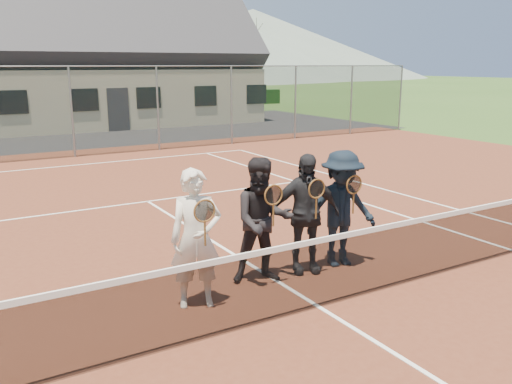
% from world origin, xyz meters
% --- Properties ---
extents(ground, '(220.00, 220.00, 0.00)m').
position_xyz_m(ground, '(0.00, 20.00, 0.00)').
color(ground, '#2C4C1B').
rests_on(ground, ground).
extents(court_surface, '(30.00, 30.00, 0.02)m').
position_xyz_m(court_surface, '(0.00, 0.00, 0.01)').
color(court_surface, '#562819').
rests_on(court_surface, ground).
extents(hedge_row, '(40.00, 1.20, 1.10)m').
position_xyz_m(hedge_row, '(0.00, 32.00, 0.55)').
color(hedge_row, black).
rests_on(hedge_row, ground).
extents(hill_centre, '(120.00, 120.00, 22.00)m').
position_xyz_m(hill_centre, '(20.00, 95.00, 11.00)').
color(hill_centre, slate).
rests_on(hill_centre, ground).
extents(hill_east, '(90.00, 90.00, 14.00)m').
position_xyz_m(hill_east, '(55.00, 95.00, 7.00)').
color(hill_east, slate).
rests_on(hill_east, ground).
extents(court_markings, '(11.03, 23.83, 0.01)m').
position_xyz_m(court_markings, '(0.00, 0.00, 0.02)').
color(court_markings, white).
rests_on(court_markings, court_surface).
extents(tennis_net, '(11.68, 0.08, 1.10)m').
position_xyz_m(tennis_net, '(0.00, 0.00, 0.54)').
color(tennis_net, slate).
rests_on(tennis_net, ground).
extents(perimeter_fence, '(30.07, 0.07, 3.02)m').
position_xyz_m(perimeter_fence, '(0.00, 13.50, 1.52)').
color(perimeter_fence, slate).
rests_on(perimeter_fence, ground).
extents(clubhouse, '(15.60, 8.20, 7.70)m').
position_xyz_m(clubhouse, '(4.00, 24.00, 3.99)').
color(clubhouse, beige).
rests_on(clubhouse, ground).
extents(tree_c, '(3.20, 3.20, 7.77)m').
position_xyz_m(tree_c, '(2.00, 33.00, 5.79)').
color(tree_c, '#332012').
rests_on(tree_c, ground).
extents(tree_d, '(3.20, 3.20, 7.77)m').
position_xyz_m(tree_d, '(12.00, 33.00, 5.79)').
color(tree_d, '#322312').
rests_on(tree_d, ground).
extents(tree_e, '(3.20, 3.20, 7.77)m').
position_xyz_m(tree_e, '(18.00, 33.00, 5.79)').
color(tree_e, '#372014').
rests_on(tree_e, ground).
extents(player_a, '(0.76, 0.62, 1.80)m').
position_xyz_m(player_a, '(-1.31, 0.88, 0.92)').
color(player_a, silver).
rests_on(player_a, court_surface).
extents(player_b, '(1.05, 0.94, 1.80)m').
position_xyz_m(player_b, '(-0.15, 1.14, 0.92)').
color(player_b, black).
rests_on(player_b, court_surface).
extents(player_c, '(1.14, 0.77, 1.80)m').
position_xyz_m(player_c, '(0.58, 1.14, 0.92)').
color(player_c, black).
rests_on(player_c, court_surface).
extents(player_d, '(1.26, 0.87, 1.80)m').
position_xyz_m(player_d, '(1.21, 1.07, 0.92)').
color(player_d, black).
rests_on(player_d, court_surface).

